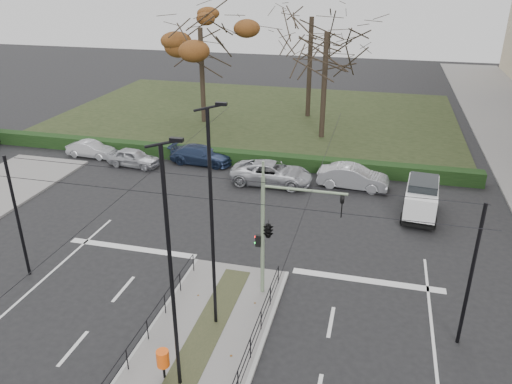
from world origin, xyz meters
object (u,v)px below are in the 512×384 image
traffic_light (270,228)px  rust_tree (200,28)px  parked_car_third (201,155)px  bare_tree_near (327,40)px  streetlamp_median_far (212,221)px  parked_car_fifth (353,177)px  litter_bin (163,359)px  streetlamp_median_near (172,272)px  bare_tree_center (311,24)px  parked_car_fourth (272,173)px  white_van (421,197)px  parked_car_second (91,149)px  parked_car_first (134,158)px

traffic_light → rust_tree: bearing=115.6°
parked_car_third → bare_tree_near: bare_tree_near is taller
streetlamp_median_far → parked_car_fifth: bearing=74.4°
streetlamp_median_far → parked_car_third: bearing=111.8°
litter_bin → streetlamp_median_near: 3.78m
rust_tree → bare_tree_center: (9.21, 4.28, 0.10)m
parked_car_fourth → litter_bin: bearing=-179.4°
rust_tree → white_van: bearing=-39.2°
parked_car_second → bare_tree_near: size_ratio=0.32×
streetlamp_median_far → bare_tree_center: size_ratio=0.74×
traffic_light → parked_car_fifth: size_ratio=1.20×
parked_car_third → white_van: white_van is taller
litter_bin → streetlamp_median_near: (0.65, -0.12, 3.72)m
rust_tree → bare_tree_near: 11.58m
streetlamp_median_far → rust_tree: (-10.45, 27.76, 3.79)m
white_van → rust_tree: (-18.90, 15.42, 7.36)m
rust_tree → parked_car_fifth: rust_tree is taller
bare_tree_center → parked_car_fifth: 19.15m
parked_car_fourth → bare_tree_center: (-0.23, 17.19, 7.90)m
litter_bin → white_van: (9.26, 15.66, 0.23)m
parked_car_first → streetlamp_median_near: bearing=-144.3°
streetlamp_median_near → traffic_light: bearing=73.1°
bare_tree_near → bare_tree_center: bearing=109.0°
streetlamp_median_near → parked_car_second: size_ratio=2.40×
rust_tree → bare_tree_near: bearing=-10.1°
traffic_light → streetlamp_median_near: size_ratio=0.62×
traffic_light → streetlamp_median_far: 3.31m
parked_car_fourth → rust_tree: bearing=36.2°
streetlamp_median_near → bare_tree_center: 35.71m
traffic_light → parked_car_second: size_ratio=1.49×
parked_car_third → streetlamp_median_far: bearing=-154.8°
litter_bin → streetlamp_median_far: size_ratio=0.13×
traffic_light → streetlamp_median_far: streetlamp_median_far is taller
parked_car_first → parked_car_third: size_ratio=0.83×
parked_car_fourth → bare_tree_near: size_ratio=0.48×
rust_tree → parked_car_first: bearing=-95.0°
parked_car_first → rust_tree: rust_tree is taller
parked_car_fifth → parked_car_fourth: bearing=100.9°
streetlamp_median_near → bare_tree_near: size_ratio=0.78×
rust_tree → bare_tree_near: size_ratio=0.97×
parked_car_third → bare_tree_center: (5.67, 14.75, 7.97)m
parked_car_second → rust_tree: 14.67m
parked_car_third → parked_car_fifth: parked_car_fifth is taller
bare_tree_near → rust_tree: bearing=169.9°
streetlamp_median_near → streetlamp_median_far: size_ratio=0.98×
traffic_light → white_van: (6.80, 9.83, -2.17)m
parked_car_third → bare_tree_center: bearing=-17.7°
traffic_light → litter_bin: traffic_light is taller
parked_car_fourth → white_van: white_van is taller
streetlamp_median_far → parked_car_fourth: 15.42m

